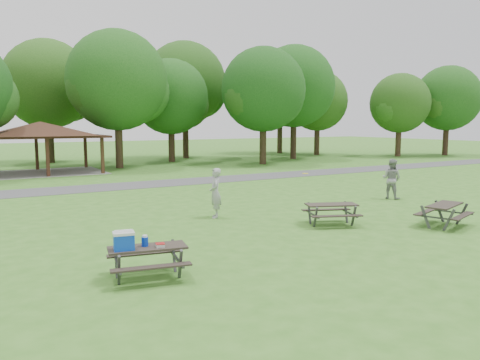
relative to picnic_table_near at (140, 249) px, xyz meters
name	(u,v)px	position (x,y,z in m)	size (l,w,h in m)	color
ground	(275,233)	(5.44, 2.26, -0.73)	(160.00, 160.00, 0.00)	#387321
asphalt_path	(140,185)	(5.44, 16.26, -0.72)	(120.00, 3.20, 0.02)	#474749
pavilion	(41,131)	(1.44, 26.26, 2.33)	(8.60, 7.01, 3.76)	#312011
tree_row_e	(118,84)	(7.54, 27.29, 6.05)	(8.40, 8.00, 11.02)	#2F2115
tree_row_f	(172,99)	(13.52, 30.79, 5.11)	(7.35, 7.00, 9.55)	#2F1E15
tree_row_g	(264,92)	(19.53, 24.29, 5.60)	(7.77, 7.40, 10.25)	black
tree_row_h	(295,89)	(25.54, 27.79, 6.30)	(8.61, 8.20, 11.37)	black
tree_row_i	(318,103)	(31.52, 31.29, 5.18)	(7.14, 6.80, 9.52)	black
tree_row_j	(400,105)	(37.52, 24.79, 4.83)	(6.72, 6.40, 8.96)	#322116
tree_deep_b	(49,87)	(3.54, 35.29, 6.16)	(8.40, 8.00, 11.13)	black
tree_deep_c	(186,85)	(16.54, 34.29, 6.72)	(8.82, 8.40, 11.90)	#301D15
tree_deep_d	(281,94)	(29.54, 35.79, 6.30)	(8.40, 8.00, 11.27)	#302115
tree_flank_right	(448,100)	(43.53, 23.29, 5.43)	(7.56, 7.20, 9.97)	black
picnic_table_near	(140,249)	(0.00, 0.00, 0.00)	(2.08, 1.79, 1.27)	#2C251F
picnic_table_middle	(331,209)	(7.89, 2.22, -0.14)	(2.25, 2.06, 0.79)	#2E2821
picnic_table_far	(444,209)	(11.21, 0.00, -0.12)	(2.27, 2.03, 0.82)	#2B241F
frisbee_in_flight	(305,173)	(9.18, 5.37, 0.78)	(0.26, 0.26, 0.02)	yellow
frisbee_thrower	(215,193)	(4.88, 5.51, 0.24)	(0.71, 0.46, 1.94)	#9B9B9D
frisbee_catcher	(392,179)	(14.35, 5.20, 0.24)	(0.94, 0.73, 1.94)	gray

